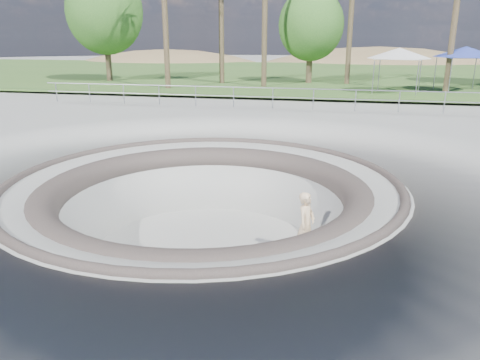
{
  "coord_description": "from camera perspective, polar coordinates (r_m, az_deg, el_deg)",
  "views": [
    {
      "loc": [
        3.42,
        -11.16,
        3.63
      ],
      "look_at": [
        0.83,
        0.63,
        -0.1
      ],
      "focal_mm": 35.0,
      "sensor_mm": 36.0,
      "label": 1
    }
  ],
  "objects": [
    {
      "name": "canopy_blue",
      "position": [
        33.35,
        25.83,
        13.88
      ],
      "size": [
        5.33,
        5.33,
        2.74
      ],
      "color": "#94969C",
      "rests_on": "ground"
    },
    {
      "name": "bushy_tree_mid",
      "position": [
        35.97,
        8.64,
        18.17
      ],
      "size": [
        4.71,
        4.28,
        6.79
      ],
      "color": "brown",
      "rests_on": "ground"
    },
    {
      "name": "ground",
      "position": [
        12.22,
        -4.45,
        -0.16
      ],
      "size": [
        180.0,
        180.0,
        0.0
      ],
      "primitive_type": "plane",
      "color": "gray",
      "rests_on": "ground"
    },
    {
      "name": "safety_railing",
      "position": [
        23.59,
        4.02,
        9.97
      ],
      "size": [
        25.0,
        0.06,
        1.03
      ],
      "color": "#94969C",
      "rests_on": "ground"
    },
    {
      "name": "skater",
      "position": [
        12.04,
        8.05,
        -5.38
      ],
      "size": [
        0.6,
        0.73,
        1.71
      ],
      "primitive_type": "imported",
      "rotation": [
        0.0,
        0.0,
        1.21
      ],
      "color": "beige",
      "rests_on": "skateboard"
    },
    {
      "name": "skateboard",
      "position": [
        12.4,
        7.88,
        -9.12
      ],
      "size": [
        0.91,
        0.46,
        0.09
      ],
      "color": "olive",
      "rests_on": "ground"
    },
    {
      "name": "bushy_tree_left",
      "position": [
        38.69,
        -16.19,
        19.1
      ],
      "size": [
        5.81,
        5.28,
        8.38
      ],
      "color": "brown",
      "rests_on": "ground"
    },
    {
      "name": "skate_bowl",
      "position": [
        12.89,
        -4.26,
        -7.95
      ],
      "size": [
        14.0,
        14.0,
        4.1
      ],
      "color": "gray",
      "rests_on": "ground"
    },
    {
      "name": "canopy_white",
      "position": [
        30.86,
        18.85,
        14.4
      ],
      "size": [
        5.19,
        5.19,
        2.67
      ],
      "color": "#94969C",
      "rests_on": "ground"
    },
    {
      "name": "distant_hills",
      "position": [
        69.16,
        12.66,
        7.89
      ],
      "size": [
        103.2,
        45.0,
        28.6
      ],
      "color": "brown",
      "rests_on": "ground"
    },
    {
      "name": "grass_strip",
      "position": [
        45.42,
        8.24,
        12.69
      ],
      "size": [
        180.0,
        36.0,
        0.12
      ],
      "color": "#3B6026",
      "rests_on": "ground"
    }
  ]
}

